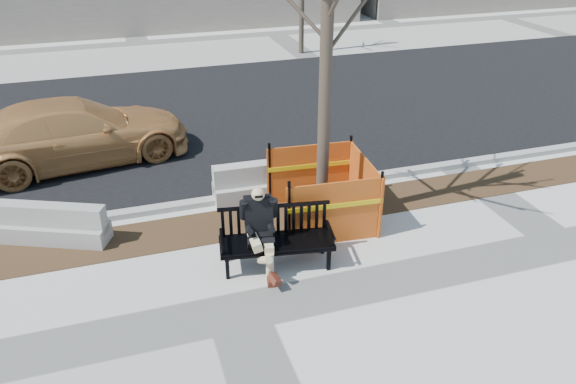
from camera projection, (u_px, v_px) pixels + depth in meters
name	position (u px, v px, depth m)	size (l,w,h in m)	color
ground	(237.00, 312.00, 8.83)	(120.00, 120.00, 0.00)	beige
mulch_strip	(206.00, 228.00, 11.01)	(40.00, 1.20, 0.02)	#47301C
asphalt_street	(166.00, 120.00, 16.22)	(60.00, 10.40, 0.01)	black
curb	(198.00, 203.00, 11.79)	(60.00, 0.25, 0.12)	#9E9B93
bench	(277.00, 265.00, 9.93)	(1.99, 0.72, 1.06)	black
seated_man	(261.00, 265.00, 9.94)	(0.62, 1.04, 1.45)	black
tree_fence	(321.00, 220.00, 11.31)	(2.75, 2.75, 6.87)	orange
sedan	(81.00, 162.00, 13.73)	(2.15, 5.28, 1.53)	#C48747
jersey_barrier_left	(40.00, 239.00, 10.66)	(2.68, 0.54, 0.77)	gray
jersey_barrier_right	(282.00, 195.00, 12.22)	(2.91, 0.58, 0.83)	#A9A79E
far_tree_right	(301.00, 53.00, 22.98)	(2.27, 2.27, 6.12)	#4B3F30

